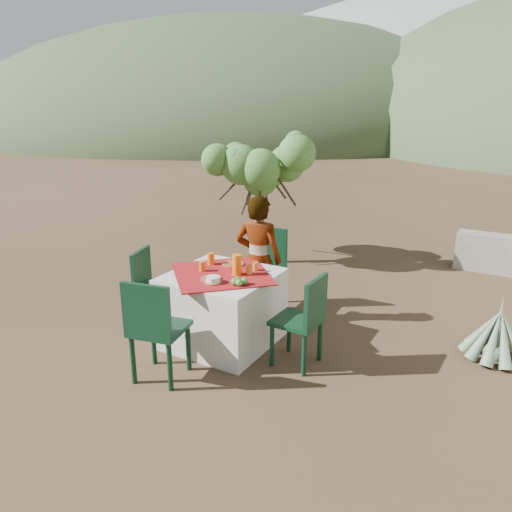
{
  "coord_description": "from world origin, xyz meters",
  "views": [
    {
      "loc": [
        3.28,
        -4.41,
        2.46
      ],
      "look_at": [
        0.77,
        -0.06,
        0.86
      ],
      "focal_mm": 35.0,
      "sensor_mm": 36.0,
      "label": 1
    }
  ],
  "objects_px": {
    "chair_near": "(155,326)",
    "agave": "(498,335)",
    "chair_far": "(265,266)",
    "juice_pitcher": "(237,265)",
    "shrub_tree": "(265,174)",
    "person": "(259,260)",
    "chair_right": "(304,317)",
    "chair_left": "(152,286)",
    "table": "(222,308)"
  },
  "relations": [
    {
      "from": "chair_near",
      "to": "juice_pitcher",
      "type": "bearing_deg",
      "value": -115.21
    },
    {
      "from": "person",
      "to": "juice_pitcher",
      "type": "relative_size",
      "value": 7.02
    },
    {
      "from": "chair_near",
      "to": "agave",
      "type": "bearing_deg",
      "value": -153.96
    },
    {
      "from": "table",
      "to": "chair_far",
      "type": "relative_size",
      "value": 1.31
    },
    {
      "from": "chair_near",
      "to": "agave",
      "type": "relative_size",
      "value": 1.36
    },
    {
      "from": "juice_pitcher",
      "to": "chair_far",
      "type": "bearing_deg",
      "value": 102.01
    },
    {
      "from": "chair_far",
      "to": "agave",
      "type": "distance_m",
      "value": 2.59
    },
    {
      "from": "table",
      "to": "chair_left",
      "type": "bearing_deg",
      "value": -172.94
    },
    {
      "from": "chair_right",
      "to": "person",
      "type": "relative_size",
      "value": 0.62
    },
    {
      "from": "chair_far",
      "to": "chair_right",
      "type": "bearing_deg",
      "value": -48.43
    },
    {
      "from": "chair_near",
      "to": "shrub_tree",
      "type": "relative_size",
      "value": 0.56
    },
    {
      "from": "chair_near",
      "to": "person",
      "type": "xyz_separation_m",
      "value": [
        0.15,
        1.58,
        0.19
      ]
    },
    {
      "from": "table",
      "to": "shrub_tree",
      "type": "relative_size",
      "value": 0.74
    },
    {
      "from": "person",
      "to": "agave",
      "type": "bearing_deg",
      "value": -179.02
    },
    {
      "from": "chair_near",
      "to": "juice_pitcher",
      "type": "relative_size",
      "value": 4.69
    },
    {
      "from": "agave",
      "to": "juice_pitcher",
      "type": "relative_size",
      "value": 3.44
    },
    {
      "from": "chair_right",
      "to": "table",
      "type": "bearing_deg",
      "value": -90.1
    },
    {
      "from": "chair_far",
      "to": "shrub_tree",
      "type": "xyz_separation_m",
      "value": [
        -0.87,
        1.58,
        0.83
      ]
    },
    {
      "from": "agave",
      "to": "shrub_tree",
      "type": "bearing_deg",
      "value": 156.54
    },
    {
      "from": "chair_right",
      "to": "shrub_tree",
      "type": "height_order",
      "value": "shrub_tree"
    },
    {
      "from": "chair_left",
      "to": "juice_pitcher",
      "type": "distance_m",
      "value": 1.09
    },
    {
      "from": "chair_right",
      "to": "person",
      "type": "xyz_separation_m",
      "value": [
        -0.87,
        0.67,
        0.23
      ]
    },
    {
      "from": "chair_near",
      "to": "table",
      "type": "bearing_deg",
      "value": -106.22
    },
    {
      "from": "agave",
      "to": "juice_pitcher",
      "type": "bearing_deg",
      "value": -156.73
    },
    {
      "from": "chair_left",
      "to": "shrub_tree",
      "type": "distance_m",
      "value": 2.8
    },
    {
      "from": "table",
      "to": "shrub_tree",
      "type": "height_order",
      "value": "shrub_tree"
    },
    {
      "from": "person",
      "to": "chair_left",
      "type": "bearing_deg",
      "value": 29.82
    },
    {
      "from": "table",
      "to": "person",
      "type": "relative_size",
      "value": 0.89
    },
    {
      "from": "chair_far",
      "to": "chair_left",
      "type": "bearing_deg",
      "value": -130.01
    },
    {
      "from": "chair_left",
      "to": "chair_right",
      "type": "distance_m",
      "value": 1.8
    },
    {
      "from": "chair_far",
      "to": "juice_pitcher",
      "type": "relative_size",
      "value": 4.76
    },
    {
      "from": "chair_near",
      "to": "shrub_tree",
      "type": "height_order",
      "value": "shrub_tree"
    },
    {
      "from": "chair_near",
      "to": "chair_left",
      "type": "relative_size",
      "value": 1.09
    },
    {
      "from": "chair_far",
      "to": "juice_pitcher",
      "type": "height_order",
      "value": "chair_far"
    },
    {
      "from": "chair_far",
      "to": "chair_near",
      "type": "height_order",
      "value": "chair_far"
    },
    {
      "from": "chair_left",
      "to": "chair_right",
      "type": "relative_size",
      "value": 0.99
    },
    {
      "from": "chair_right",
      "to": "agave",
      "type": "distance_m",
      "value": 1.94
    },
    {
      "from": "agave",
      "to": "person",
      "type": "bearing_deg",
      "value": -170.19
    },
    {
      "from": "chair_left",
      "to": "chair_right",
      "type": "bearing_deg",
      "value": -103.97
    },
    {
      "from": "chair_near",
      "to": "agave",
      "type": "height_order",
      "value": "chair_near"
    },
    {
      "from": "juice_pitcher",
      "to": "table",
      "type": "bearing_deg",
      "value": -165.68
    },
    {
      "from": "person",
      "to": "shrub_tree",
      "type": "relative_size",
      "value": 0.84
    },
    {
      "from": "table",
      "to": "chair_right",
      "type": "distance_m",
      "value": 0.96
    },
    {
      "from": "chair_left",
      "to": "agave",
      "type": "height_order",
      "value": "chair_left"
    },
    {
      "from": "person",
      "to": "agave",
      "type": "relative_size",
      "value": 2.04
    },
    {
      "from": "chair_right",
      "to": "agave",
      "type": "bearing_deg",
      "value": 126.55
    },
    {
      "from": "chair_right",
      "to": "shrub_tree",
      "type": "distance_m",
      "value": 3.3
    },
    {
      "from": "chair_left",
      "to": "shrub_tree",
      "type": "height_order",
      "value": "shrub_tree"
    },
    {
      "from": "chair_far",
      "to": "chair_near",
      "type": "xyz_separation_m",
      "value": [
        -0.04,
        -1.92,
        -0.01
      ]
    },
    {
      "from": "shrub_tree",
      "to": "chair_left",
      "type": "bearing_deg",
      "value": -88.9
    }
  ]
}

